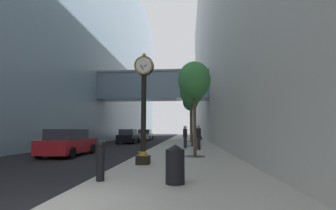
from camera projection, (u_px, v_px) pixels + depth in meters
The scene contains 15 objects.
ground_plane at pixel (166, 142), 31.11m from camera, with size 110.00×110.00×0.00m, color black.
sidewalk_right at pixel (187, 140), 33.87m from camera, with size 5.48×80.00×0.14m, color #9E998E.
building_block_left at pixel (87, 34), 36.75m from camera, with size 22.90×80.00×32.94m.
building_block_right at pixel (235, 34), 34.89m from camera, with size 9.00×80.00×31.13m.
street_clock at pixel (144, 102), 10.25m from camera, with size 0.84×0.55×4.81m.
bollard_nearest at pixel (101, 160), 6.79m from camera, with size 0.24×0.24×1.14m.
street_tree_near at pixel (194, 81), 13.27m from camera, with size 1.81×1.81×5.25m.
street_tree_mid_near at pixel (192, 92), 21.33m from camera, with size 2.09×2.09×6.02m.
street_tree_mid_far at pixel (190, 102), 29.32m from camera, with size 1.86×1.86×5.92m.
trash_bin at pixel (175, 163), 6.42m from camera, with size 0.53×0.53×1.05m.
pedestrian_walking at pixel (199, 136), 17.11m from camera, with size 0.51×0.51×1.81m.
pedestrian_by_clock at pixel (185, 136), 18.69m from camera, with size 0.46×0.46×1.77m.
car_black_near at pixel (128, 137), 27.32m from camera, with size 2.04×4.01×1.63m.
car_red_mid at pixel (68, 143), 14.47m from camera, with size 2.18×4.47×1.61m.
car_white_far at pixel (145, 135), 35.81m from camera, with size 2.17×4.58×1.61m.
Camera 1 is at (2.86, -4.32, 1.59)m, focal length 25.39 mm.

